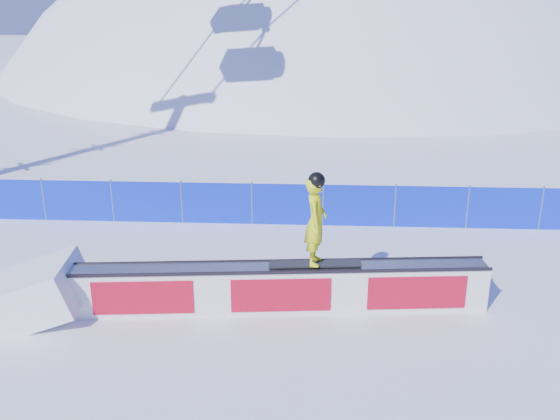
{
  "coord_description": "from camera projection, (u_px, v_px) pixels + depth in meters",
  "views": [
    {
      "loc": [
        -1.31,
        -12.04,
        6.31
      ],
      "look_at": [
        -2.05,
        1.48,
        1.51
      ],
      "focal_mm": 40.0,
      "sensor_mm": 36.0,
      "label": 1
    }
  ],
  "objects": [
    {
      "name": "ground",
      "position": [
        371.0,
        301.0,
        13.37
      ],
      "size": [
        160.0,
        160.0,
        0.0
      ],
      "primitive_type": "plane",
      "color": "white",
      "rests_on": "ground"
    },
    {
      "name": "snow_hill",
      "position": [
        325.0,
        262.0,
        58.91
      ],
      "size": [
        64.0,
        64.0,
        64.0
      ],
      "color": "white",
      "rests_on": "ground"
    },
    {
      "name": "safety_fence",
      "position": [
        359.0,
        206.0,
        17.41
      ],
      "size": [
        22.05,
        0.05,
        1.3
      ],
      "color": "#0A24D2",
      "rests_on": "ground"
    },
    {
      "name": "rail_box",
      "position": [
        280.0,
        288.0,
        12.83
      ],
      "size": [
        8.55,
        1.39,
        1.02
      ],
      "rotation": [
        0.0,
        0.0,
        0.09
      ],
      "color": "white",
      "rests_on": "ground"
    },
    {
      "name": "snow_ramp",
      "position": [
        21.0,
        315.0,
        12.79
      ],
      "size": [
        2.8,
        1.9,
        1.66
      ],
      "primitive_type": null,
      "rotation": [
        0.0,
        -0.31,
        0.09
      ],
      "color": "white",
      "rests_on": "ground"
    },
    {
      "name": "snowboarder",
      "position": [
        316.0,
        220.0,
        12.36
      ],
      "size": [
        1.89,
        0.7,
        1.95
      ],
      "rotation": [
        0.0,
        0.0,
        1.47
      ],
      "color": "black",
      "rests_on": "rail_box"
    }
  ]
}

